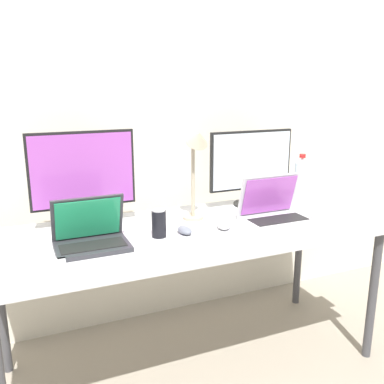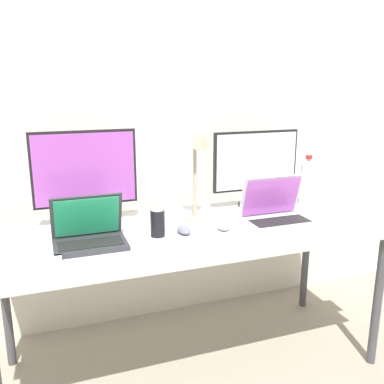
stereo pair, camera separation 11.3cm
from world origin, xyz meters
TOP-DOWN VIEW (x-y plane):
  - ground_plane at (0.00, 0.00)m, footprint 16.00×16.00m
  - wall_back at (0.00, 0.59)m, footprint 7.00×0.08m
  - work_desk at (0.00, 0.00)m, footprint 1.88×0.74m
  - monitor_left at (-0.46, 0.24)m, footprint 0.50×0.17m
  - monitor_center at (0.46, 0.24)m, footprint 0.50×0.18m
  - laptop_silver at (-0.49, -0.05)m, footprint 0.30×0.21m
  - laptop_secondary at (0.42, -0.06)m, footprint 0.33×0.22m
  - keyboard_main at (-0.79, -0.21)m, footprint 0.37×0.15m
  - keyboard_aux at (0.79, -0.20)m, footprint 0.40×0.15m
  - mouse_by_keyboard at (0.14, -0.06)m, footprint 0.10×0.12m
  - mouse_by_laptop at (-0.06, -0.05)m, footprint 0.07×0.10m
  - water_bottle at (0.76, 0.18)m, footprint 0.08×0.08m
  - soda_can_near_keyboard at (-0.18, -0.04)m, footprint 0.07×0.07m
  - desk_lamp at (0.07, 0.10)m, footprint 0.11×0.18m

SIDE VIEW (x-z plane):
  - ground_plane at x=0.00m, z-range 0.00..0.00m
  - work_desk at x=0.00m, z-range 0.31..1.05m
  - keyboard_main at x=-0.79m, z-range 0.74..0.76m
  - keyboard_aux at x=0.79m, z-range 0.74..0.76m
  - mouse_by_laptop at x=-0.06m, z-range 0.74..0.77m
  - mouse_by_keyboard at x=0.14m, z-range 0.74..0.78m
  - laptop_silver at x=-0.49m, z-range 0.68..0.90m
  - laptop_secondary at x=0.42m, z-range 0.68..0.91m
  - soda_can_near_keyboard at x=-0.18m, z-range 0.74..0.87m
  - water_bottle at x=0.76m, z-range 0.73..1.01m
  - monitor_center at x=0.46m, z-range 0.76..1.19m
  - monitor_left at x=-0.46m, z-range 0.76..1.22m
  - desk_lamp at x=0.07m, z-range 0.83..1.30m
  - wall_back at x=0.00m, z-range 0.00..2.60m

